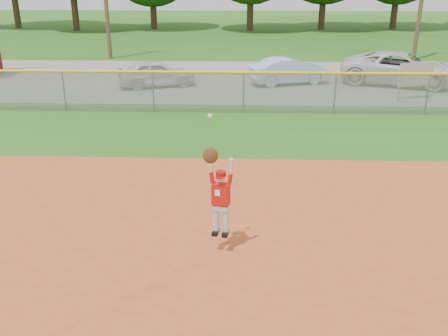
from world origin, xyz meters
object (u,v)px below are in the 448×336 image
(car_blue, at_px, (289,71))
(sponsor_sign, at_px, (416,75))
(car_white_a, at_px, (156,73))
(car_white_b, at_px, (401,68))
(ballplayer, at_px, (219,192))

(car_blue, relative_size, sponsor_sign, 2.29)
(car_white_a, distance_m, car_white_b, 11.13)
(sponsor_sign, bearing_deg, car_blue, 150.82)
(car_white_b, relative_size, sponsor_sign, 3.32)
(ballplayer, bearing_deg, car_white_b, 63.03)
(car_white_a, xyz_separation_m, sponsor_sign, (10.89, -1.97, 0.38))
(car_white_b, height_order, sponsor_sign, sponsor_sign)
(car_white_a, distance_m, ballplayer, 14.56)
(ballplayer, bearing_deg, car_white_a, 103.93)
(sponsor_sign, height_order, ballplayer, ballplayer)
(sponsor_sign, relative_size, ballplayer, 0.69)
(car_white_a, xyz_separation_m, car_blue, (6.02, 0.75, 0.01))
(car_blue, height_order, car_white_b, car_white_b)
(car_white_a, relative_size, sponsor_sign, 2.18)
(car_blue, xyz_separation_m, ballplayer, (-2.52, -14.87, 0.59))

